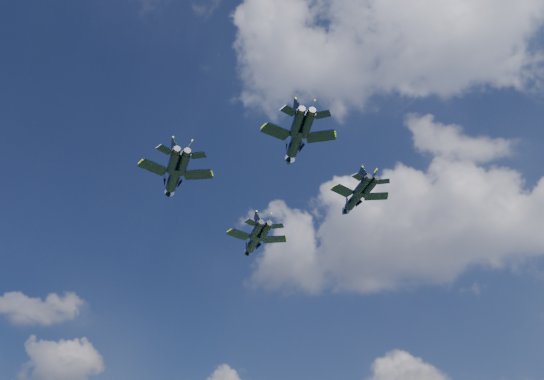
{
  "coord_description": "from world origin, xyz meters",
  "views": [
    {
      "loc": [
        40.76,
        -76.47,
        7.3
      ],
      "look_at": [
        3.17,
        3.96,
        64.1
      ],
      "focal_mm": 40.0,
      "sensor_mm": 36.0,
      "label": 1
    }
  ],
  "objects_px": {
    "jet_lead": "(253,242)",
    "jet_slot": "(295,143)",
    "jet_right": "(354,200)",
    "jet_left": "(173,179)"
  },
  "relations": [
    {
      "from": "jet_right",
      "to": "jet_lead",
      "type": "bearing_deg",
      "value": 128.97
    },
    {
      "from": "jet_slot",
      "to": "jet_left",
      "type": "bearing_deg",
      "value": 141.58
    },
    {
      "from": "jet_lead",
      "to": "jet_left",
      "type": "relative_size",
      "value": 0.96
    },
    {
      "from": "jet_left",
      "to": "jet_right",
      "type": "distance_m",
      "value": 33.14
    },
    {
      "from": "jet_lead",
      "to": "jet_right",
      "type": "distance_m",
      "value": 22.85
    },
    {
      "from": "jet_lead",
      "to": "jet_left",
      "type": "distance_m",
      "value": 24.23
    },
    {
      "from": "jet_left",
      "to": "jet_slot",
      "type": "relative_size",
      "value": 1.03
    },
    {
      "from": "jet_lead",
      "to": "jet_slot",
      "type": "relative_size",
      "value": 0.98
    },
    {
      "from": "jet_left",
      "to": "jet_lead",
      "type": "bearing_deg",
      "value": 39.36
    },
    {
      "from": "jet_lead",
      "to": "jet_slot",
      "type": "height_order",
      "value": "jet_slot"
    }
  ]
}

